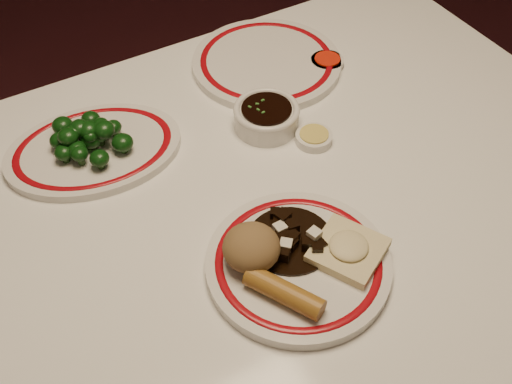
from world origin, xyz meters
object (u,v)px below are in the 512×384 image
object	(u,v)px
fried_wonton	(348,249)
stirfry_heap	(290,238)
soy_bowl	(266,118)
broccoli_pile	(87,136)
rice_mound	(251,247)
dining_table	(274,227)
spring_roll	(284,292)
main_plate	(298,264)
broccoli_plate	(94,149)

from	to	relation	value
fried_wonton	stirfry_heap	bearing A→B (deg)	135.13
soy_bowl	broccoli_pile	bearing A→B (deg)	163.11
rice_mound	fried_wonton	world-z (taller)	rice_mound
stirfry_heap	broccoli_pile	size ratio (longest dim) A/B	0.94
dining_table	stirfry_heap	xyz separation A→B (m)	(-0.04, -0.11, 0.12)
rice_mound	dining_table	bearing A→B (deg)	45.82
stirfry_heap	spring_roll	bearing A→B (deg)	-126.89
dining_table	rice_mound	size ratio (longest dim) A/B	14.65
main_plate	fried_wonton	size ratio (longest dim) A/B	2.13
rice_mound	broccoli_plate	world-z (taller)	rice_mound
fried_wonton	spring_roll	bearing A→B (deg)	-171.24
dining_table	main_plate	size ratio (longest dim) A/B	4.42
main_plate	broccoli_pile	distance (m)	0.42
fried_wonton	soy_bowl	bearing A→B (deg)	80.76
spring_roll	broccoli_pile	distance (m)	0.44
dining_table	broccoli_pile	size ratio (longest dim) A/B	8.88
fried_wonton	stirfry_heap	distance (m)	0.09
spring_roll	stirfry_heap	xyz separation A→B (m)	(0.06, 0.08, -0.01)
main_plate	stirfry_heap	bearing A→B (deg)	78.34
spring_roll	rice_mound	bearing A→B (deg)	65.73
broccoli_plate	spring_roll	bearing A→B (deg)	-74.38
spring_roll	stirfry_heap	distance (m)	0.10
rice_mound	soy_bowl	xyz separation A→B (m)	(0.18, 0.25, -0.03)
main_plate	stirfry_heap	world-z (taller)	stirfry_heap
dining_table	main_plate	distance (m)	0.19
rice_mound	fried_wonton	xyz separation A→B (m)	(0.12, -0.06, -0.02)
broccoli_plate	soy_bowl	xyz separation A→B (m)	(0.29, -0.09, 0.01)
dining_table	broccoli_pile	world-z (taller)	broccoli_pile
fried_wonton	broccoli_plate	xyz separation A→B (m)	(-0.24, 0.40, -0.02)
stirfry_heap	broccoli_plate	xyz separation A→B (m)	(-0.18, 0.34, -0.02)
rice_mound	spring_roll	size ratio (longest dim) A/B	0.72
broccoli_plate	soy_bowl	world-z (taller)	soy_bowl
dining_table	spring_roll	distance (m)	0.25
rice_mound	broccoli_plate	xyz separation A→B (m)	(-0.11, 0.34, -0.04)
stirfry_heap	main_plate	bearing A→B (deg)	-101.66
rice_mound	soy_bowl	bearing A→B (deg)	55.16
dining_table	soy_bowl	world-z (taller)	soy_bowl
rice_mound	soy_bowl	size ratio (longest dim) A/B	0.72
stirfry_heap	broccoli_plate	world-z (taller)	stirfry_heap
rice_mound	stirfry_heap	size ratio (longest dim) A/B	0.65
fried_wonton	broccoli_pile	xyz separation A→B (m)	(-0.24, 0.40, 0.01)
main_plate	broccoli_plate	world-z (taller)	main_plate
dining_table	fried_wonton	distance (m)	0.21
spring_roll	fried_wonton	xyz separation A→B (m)	(0.12, 0.02, -0.01)
broccoli_pile	soy_bowl	distance (m)	0.31
dining_table	main_plate	world-z (taller)	main_plate
fried_wonton	broccoli_plate	world-z (taller)	fried_wonton
broccoli_pile	soy_bowl	world-z (taller)	broccoli_pile
fried_wonton	rice_mound	bearing A→B (deg)	154.51
soy_bowl	fried_wonton	bearing A→B (deg)	-99.24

